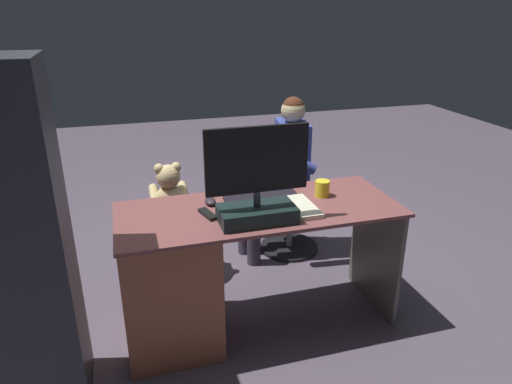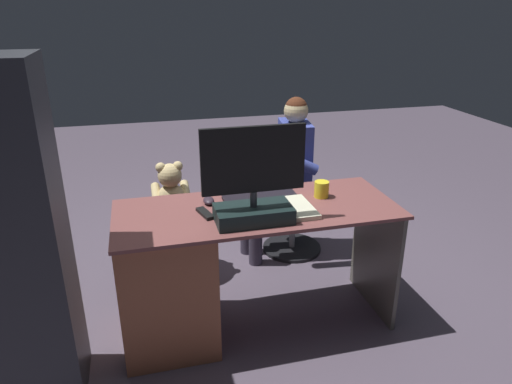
# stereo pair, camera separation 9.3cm
# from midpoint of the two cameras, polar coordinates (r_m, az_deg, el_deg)

# --- Properties ---
(ground_plane) EXTENTS (10.00, 10.00, 0.00)m
(ground_plane) POSITION_cam_midpoint_polar(r_m,az_deg,el_deg) (3.21, -2.44, -11.53)
(ground_plane) COLOR #514655
(desk) EXTENTS (1.53, 0.62, 0.75)m
(desk) POSITION_cam_midpoint_polar(r_m,az_deg,el_deg) (2.63, -9.55, -10.02)
(desk) COLOR brown
(desk) RESTS_ON ground_plane
(monitor) EXTENTS (0.52, 0.21, 0.49)m
(monitor) POSITION_cam_midpoint_polar(r_m,az_deg,el_deg) (2.32, -1.03, 0.05)
(monitor) COLOR black
(monitor) RESTS_ON desk
(keyboard) EXTENTS (0.42, 0.14, 0.02)m
(keyboard) POSITION_cam_midpoint_polar(r_m,az_deg,el_deg) (2.64, -0.33, -0.68)
(keyboard) COLOR black
(keyboard) RESTS_ON desk
(computer_mouse) EXTENTS (0.06, 0.10, 0.04)m
(computer_mouse) POSITION_cam_midpoint_polar(r_m,az_deg,el_deg) (2.59, -6.63, -1.14)
(computer_mouse) COLOR #30232E
(computer_mouse) RESTS_ON desk
(cup) EXTENTS (0.08, 0.08, 0.09)m
(cup) POSITION_cam_midpoint_polar(r_m,az_deg,el_deg) (2.69, 7.11, 0.43)
(cup) COLOR yellow
(cup) RESTS_ON desk
(tv_remote) EXTENTS (0.08, 0.16, 0.02)m
(tv_remote) POSITION_cam_midpoint_polar(r_m,az_deg,el_deg) (2.46, -6.99, -2.71)
(tv_remote) COLOR black
(tv_remote) RESTS_ON desk
(notebook_binder) EXTENTS (0.23, 0.30, 0.02)m
(notebook_binder) POSITION_cam_midpoint_polar(r_m,az_deg,el_deg) (2.51, 3.61, -1.95)
(notebook_binder) COLOR beige
(notebook_binder) RESTS_ON desk
(office_chair_teddy) EXTENTS (0.50, 0.50, 0.47)m
(office_chair_teddy) POSITION_cam_midpoint_polar(r_m,az_deg,el_deg) (3.27, -10.92, -5.84)
(office_chair_teddy) COLOR black
(office_chair_teddy) RESTS_ON ground_plane
(teddy_bear) EXTENTS (0.25, 0.25, 0.36)m
(teddy_bear) POSITION_cam_midpoint_polar(r_m,az_deg,el_deg) (3.14, -11.41, 0.11)
(teddy_bear) COLOR #D1B87E
(teddy_bear) RESTS_ON office_chair_teddy
(visitor_chair) EXTENTS (0.45, 0.45, 0.47)m
(visitor_chair) POSITION_cam_midpoint_polar(r_m,az_deg,el_deg) (3.55, 3.42, -2.93)
(visitor_chair) COLOR black
(visitor_chair) RESTS_ON ground_plane
(person) EXTENTS (0.52, 0.53, 1.18)m
(person) POSITION_cam_midpoint_polar(r_m,az_deg,el_deg) (3.37, 2.36, 3.17)
(person) COLOR #384394
(person) RESTS_ON ground_plane
(equipment_rack) EXTENTS (0.44, 0.36, 1.60)m
(equipment_rack) POSITION_cam_midpoint_polar(r_m,az_deg,el_deg) (2.29, -28.47, -6.12)
(equipment_rack) COLOR #292B30
(equipment_rack) RESTS_ON ground_plane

